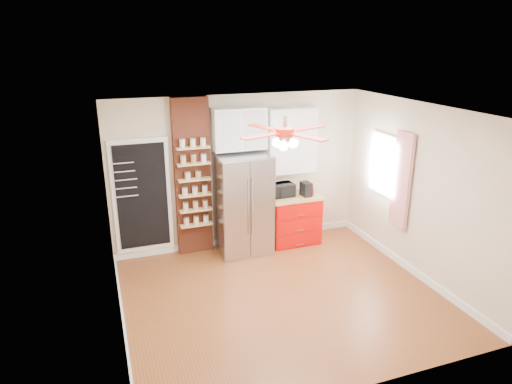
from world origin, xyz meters
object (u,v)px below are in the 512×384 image
object	(u,v)px
fridge	(243,204)
coffee_maker	(306,189)
pantry_jar_oats	(188,176)
toaster_oven	(282,190)
canister_left	(311,191)
ceiling_fan	(285,132)
red_cabinet	(293,219)

from	to	relation	value
fridge	coffee_maker	distance (m)	1.18
fridge	pantry_jar_oats	size ratio (longest dim) A/B	14.92
fridge	toaster_oven	size ratio (longest dim) A/B	4.14
fridge	canister_left	bearing A→B (deg)	-1.92
canister_left	pantry_jar_oats	size ratio (longest dim) A/B	1.26
toaster_oven	pantry_jar_oats	distance (m)	1.72
ceiling_fan	toaster_oven	distance (m)	2.33
coffee_maker	ceiling_fan	bearing A→B (deg)	-129.60
toaster_oven	coffee_maker	size ratio (longest dim) A/B	1.68
ceiling_fan	pantry_jar_oats	distance (m)	2.25
ceiling_fan	pantry_jar_oats	bearing A→B (deg)	118.40
toaster_oven	red_cabinet	bearing A→B (deg)	-16.54
fridge	toaster_oven	world-z (taller)	fridge
toaster_oven	fridge	bearing A→B (deg)	-178.12
pantry_jar_oats	canister_left	bearing A→B (deg)	-4.95
ceiling_fan	red_cabinet	bearing A→B (deg)	61.29
red_cabinet	canister_left	world-z (taller)	canister_left
red_cabinet	canister_left	size ratio (longest dim) A/B	6.36
ceiling_fan	pantry_jar_oats	world-z (taller)	ceiling_fan
toaster_oven	canister_left	distance (m)	0.54
fridge	ceiling_fan	distance (m)	2.25
coffee_maker	red_cabinet	bearing A→B (deg)	154.63
fridge	red_cabinet	distance (m)	1.06
fridge	red_cabinet	world-z (taller)	fridge
fridge	red_cabinet	size ratio (longest dim) A/B	1.86
red_cabinet	ceiling_fan	distance (m)	2.75
red_cabinet	ceiling_fan	size ratio (longest dim) A/B	0.67
red_cabinet	coffee_maker	distance (m)	0.61
pantry_jar_oats	ceiling_fan	bearing A→B (deg)	-61.60
toaster_oven	coffee_maker	bearing A→B (deg)	-21.22
fridge	coffee_maker	xyz separation A→B (m)	(1.17, -0.03, 0.15)
fridge	coffee_maker	bearing A→B (deg)	-1.33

